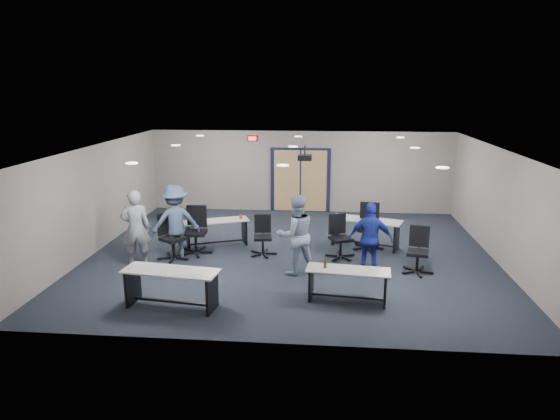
# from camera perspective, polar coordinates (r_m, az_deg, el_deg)

# --- Properties ---
(floor) EXTENTS (10.00, 10.00, 0.00)m
(floor) POSITION_cam_1_polar(r_m,az_deg,el_deg) (12.69, 1.26, -5.07)
(floor) COLOR black
(floor) RESTS_ON ground
(back_wall) EXTENTS (10.00, 0.04, 2.70)m
(back_wall) POSITION_cam_1_polar(r_m,az_deg,el_deg) (16.72, 2.36, 4.40)
(back_wall) COLOR gray
(back_wall) RESTS_ON floor
(front_wall) EXTENTS (10.00, 0.04, 2.70)m
(front_wall) POSITION_cam_1_polar(r_m,az_deg,el_deg) (8.01, -0.91, -6.51)
(front_wall) COLOR gray
(front_wall) RESTS_ON floor
(left_wall) EXTENTS (0.04, 9.00, 2.70)m
(left_wall) POSITION_cam_1_polar(r_m,az_deg,el_deg) (13.59, -20.25, 1.25)
(left_wall) COLOR gray
(left_wall) RESTS_ON floor
(right_wall) EXTENTS (0.04, 9.00, 2.70)m
(right_wall) POSITION_cam_1_polar(r_m,az_deg,el_deg) (12.98, 23.90, 0.34)
(right_wall) COLOR gray
(right_wall) RESTS_ON floor
(ceiling) EXTENTS (10.00, 9.00, 0.04)m
(ceiling) POSITION_cam_1_polar(r_m,az_deg,el_deg) (12.07, 1.33, 7.12)
(ceiling) COLOR white
(ceiling) RESTS_ON back_wall
(double_door) EXTENTS (2.00, 0.07, 2.20)m
(double_door) POSITION_cam_1_polar(r_m,az_deg,el_deg) (16.73, 2.34, 3.37)
(double_door) COLOR black
(double_door) RESTS_ON back_wall
(exit_sign) EXTENTS (0.32, 0.07, 0.18)m
(exit_sign) POSITION_cam_1_polar(r_m,az_deg,el_deg) (16.67, -3.17, 8.18)
(exit_sign) COLOR black
(exit_sign) RESTS_ON back_wall
(ceiling_projector) EXTENTS (0.35, 0.32, 0.37)m
(ceiling_projector) POSITION_cam_1_polar(r_m,az_deg,el_deg) (12.59, 2.85, 6.04)
(ceiling_projector) COLOR black
(ceiling_projector) RESTS_ON ceiling
(ceiling_can_lights) EXTENTS (6.24, 5.74, 0.02)m
(ceiling_can_lights) POSITION_cam_1_polar(r_m,az_deg,el_deg) (12.32, 1.41, 7.12)
(ceiling_can_lights) COLOR white
(ceiling_can_lights) RESTS_ON ceiling
(table_front_left) EXTENTS (1.91, 0.85, 0.75)m
(table_front_left) POSITION_cam_1_polar(r_m,az_deg,el_deg) (9.86, -12.32, -8.03)
(table_front_left) COLOR #A7A59E
(table_front_left) RESTS_ON floor
(table_front_right) EXTENTS (1.69, 0.72, 0.91)m
(table_front_right) POSITION_cam_1_polar(r_m,az_deg,el_deg) (9.99, 7.71, -7.84)
(table_front_right) COLOR #A7A59E
(table_front_right) RESTS_ON floor
(table_back_left) EXTENTS (1.79, 1.16, 0.80)m
(table_back_left) POSITION_cam_1_polar(r_m,az_deg,el_deg) (13.34, -7.25, -2.08)
(table_back_left) COLOR #A7A59E
(table_back_left) RESTS_ON floor
(table_back_right) EXTENTS (1.94, 1.19, 0.75)m
(table_back_right) POSITION_cam_1_polar(r_m,az_deg,el_deg) (13.32, 9.76, -2.04)
(table_back_right) COLOR #A7A59E
(table_back_right) RESTS_ON floor
(chair_back_a) EXTENTS (0.80, 0.80, 1.21)m
(chair_back_a) POSITION_cam_1_polar(r_m,az_deg,el_deg) (12.73, -9.65, -2.36)
(chair_back_a) COLOR black
(chair_back_a) RESTS_ON floor
(chair_back_b) EXTENTS (0.71, 0.71, 1.00)m
(chair_back_b) POSITION_cam_1_polar(r_m,az_deg,el_deg) (12.49, -1.98, -2.98)
(chair_back_b) COLOR black
(chair_back_b) RESTS_ON floor
(chair_back_c) EXTENTS (0.90, 0.90, 1.08)m
(chair_back_c) POSITION_cam_1_polar(r_m,az_deg,el_deg) (12.35, 6.97, -3.09)
(chair_back_c) COLOR black
(chair_back_c) RESTS_ON floor
(chair_back_d) EXTENTS (0.86, 0.86, 1.20)m
(chair_back_d) POSITION_cam_1_polar(r_m,az_deg,el_deg) (13.11, 10.07, -1.91)
(chair_back_d) COLOR black
(chair_back_d) RESTS_ON floor
(chair_loose_left) EXTENTS (1.00, 1.00, 1.15)m
(chair_loose_left) POSITION_cam_1_polar(r_m,az_deg,el_deg) (12.45, -12.13, -3.01)
(chair_loose_left) COLOR black
(chair_loose_left) RESTS_ON floor
(chair_loose_right) EXTENTS (0.80, 0.80, 1.06)m
(chair_loose_right) POSITION_cam_1_polar(r_m,az_deg,el_deg) (11.72, 15.50, -4.51)
(chair_loose_right) COLOR black
(chair_loose_right) RESTS_ON floor
(person_gray) EXTENTS (0.77, 0.63, 1.83)m
(person_gray) POSITION_cam_1_polar(r_m,az_deg,el_deg) (12.17, -16.17, -1.98)
(person_gray) COLOR gray
(person_gray) RESTS_ON floor
(person_lightblue) EXTENTS (1.09, 0.98, 1.83)m
(person_lightblue) POSITION_cam_1_polar(r_m,az_deg,el_deg) (11.17, 1.83, -2.83)
(person_lightblue) COLOR #99ADCB
(person_lightblue) RESTS_ON floor
(person_navy) EXTENTS (1.01, 0.48, 1.67)m
(person_navy) POSITION_cam_1_polar(r_m,az_deg,el_deg) (11.30, 10.30, -3.30)
(person_navy) COLOR navy
(person_navy) RESTS_ON floor
(person_back) EXTENTS (1.35, 1.09, 1.83)m
(person_back) POSITION_cam_1_polar(r_m,az_deg,el_deg) (12.48, -11.86, -1.32)
(person_back) COLOR #415375
(person_back) RESTS_ON floor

